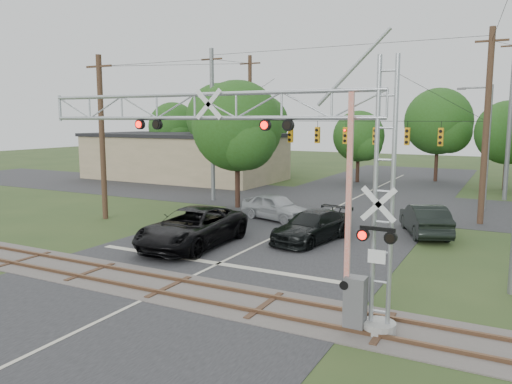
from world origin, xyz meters
The scene contains 14 objects.
ground centered at (0.00, 0.00, 0.00)m, with size 160.00×160.00×0.00m, color #2E421E.
road_main centered at (0.00, 10.00, 0.01)m, with size 14.00×90.00×0.02m, color #242426.
road_cross centered at (0.00, 24.00, 0.01)m, with size 90.00×12.00×0.02m, color #242426.
railroad_track centered at (0.00, 2.00, 0.03)m, with size 90.00×3.20×0.17m.
crossing_gantry centered at (4.02, 1.64, 5.04)m, with size 13.43×1.02×8.02m.
traffic_signal_span centered at (0.85, 20.00, 5.62)m, with size 19.34×0.36×11.50m.
pickup_black centered at (-2.79, 7.54, 0.95)m, with size 3.14×6.82×1.89m, color black.
car_dark centered at (2.08, 11.26, 0.78)m, with size 2.20×5.41×1.57m, color black.
sedan_silver centered at (-1.95, 15.40, 0.82)m, with size 1.93×4.81×1.64m, color #989B9F.
suv_dark centered at (7.01, 15.47, 0.85)m, with size 1.80×5.15×1.70m, color black.
commercial_building centered at (-19.87, 30.61, 2.40)m, with size 20.60×10.71×4.79m.
streetlight centered at (9.27, 24.97, 4.78)m, with size 2.28×0.24×8.55m.
utility_poles centered at (3.03, 22.35, 6.07)m, with size 25.75×30.05×13.70m.
treeline centered at (-0.06, 32.63, 5.89)m, with size 55.77×28.98×10.07m.
Camera 1 is at (11.19, -12.36, 6.25)m, focal length 35.00 mm.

